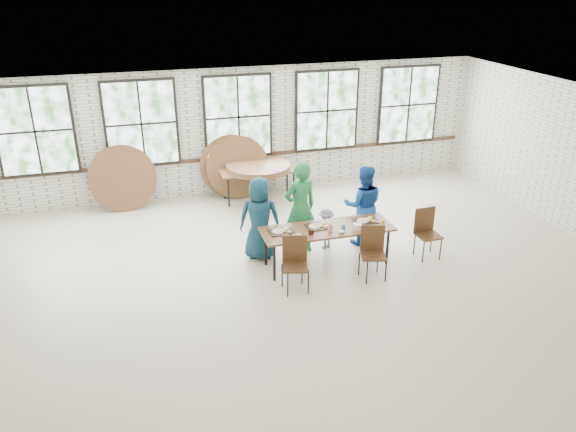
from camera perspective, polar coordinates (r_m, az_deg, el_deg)
The scene contains 13 objects.
room at distance 13.32m, azimuth -5.08°, elevation 9.81°, with size 12.00×12.00×12.00m.
dining_table at distance 10.18m, azimuth 4.00°, elevation -1.48°, with size 2.41×0.83×0.74m.
chair_near_left at distance 9.47m, azimuth 0.70°, elevation -4.35°, with size 0.51×0.50×0.95m.
chair_near_right at distance 9.94m, azimuth 8.61°, elevation -3.19°, with size 0.52×0.51×0.95m.
chair_spare at distance 10.86m, azimuth 13.88°, elevation -1.23°, with size 0.44×0.42×0.95m.
adult_teal at distance 10.40m, azimuth -2.90°, elevation -0.26°, with size 0.77×0.50×1.58m, color #154352.
adult_green at distance 10.56m, azimuth 1.25°, elevation 0.81°, with size 0.66×0.43×1.81m, color #1F753C.
toddler at distance 10.92m, azimuth 3.88°, elevation -1.27°, with size 0.53×0.30×0.82m, color #161542.
adult_blue at distance 11.03m, azimuth 7.63°, elevation 1.09°, with size 0.78×0.61×1.61m, color #154898.
storage_table at distance 13.17m, azimuth -3.01°, elevation 4.52°, with size 1.80×0.76×0.74m.
tabletop_clutter at distance 10.13m, azimuth 4.46°, elevation -1.14°, with size 2.10×0.58×0.11m.
round_tops_stacked at distance 13.13m, azimuth -3.02°, elevation 5.01°, with size 1.50×1.50×0.13m.
round_tops_leaning at distance 13.24m, azimuth -9.06°, elevation 4.58°, with size 4.13×0.42×1.49m.
Camera 1 is at (-2.60, -8.23, 5.02)m, focal length 35.00 mm.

